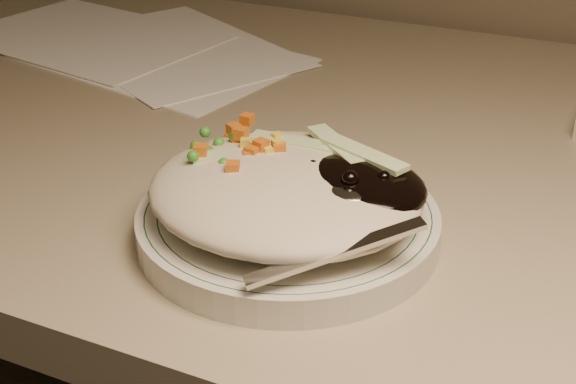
% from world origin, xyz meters
% --- Properties ---
extents(desk, '(1.40, 0.70, 0.74)m').
position_xyz_m(desk, '(0.00, 1.38, 0.54)').
color(desk, gray).
rests_on(desk, ground).
extents(plate, '(0.21, 0.21, 0.02)m').
position_xyz_m(plate, '(-0.06, 1.18, 0.75)').
color(plate, silver).
rests_on(plate, desk).
extents(plate_rim, '(0.20, 0.20, 0.00)m').
position_xyz_m(plate_rim, '(-0.06, 1.18, 0.76)').
color(plate_rim, '#144723').
rests_on(plate_rim, plate).
extents(meal, '(0.20, 0.19, 0.05)m').
position_xyz_m(meal, '(-0.06, 1.18, 0.78)').
color(meal, beige).
rests_on(meal, plate).
extents(papers, '(0.46, 0.33, 0.00)m').
position_xyz_m(papers, '(-0.40, 1.50, 0.74)').
color(papers, white).
rests_on(papers, desk).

